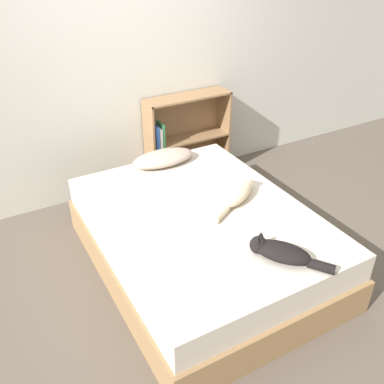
{
  "coord_description": "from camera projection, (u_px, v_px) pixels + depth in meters",
  "views": [
    {
      "loc": [
        -1.37,
        -2.29,
        2.31
      ],
      "look_at": [
        0.0,
        0.15,
        0.6
      ],
      "focal_mm": 40.0,
      "sensor_mm": 36.0,
      "label": 1
    }
  ],
  "objects": [
    {
      "name": "cat_light",
      "position": [
        237.0,
        193.0,
        3.35
      ],
      "size": [
        0.57,
        0.4,
        0.14
      ],
      "rotation": [
        0.0,
        0.0,
        0.54
      ],
      "color": "beige",
      "rests_on": "bed"
    },
    {
      "name": "wall_back",
      "position": [
        121.0,
        66.0,
        3.93
      ],
      "size": [
        8.0,
        0.06,
        2.5
      ],
      "color": "silver",
      "rests_on": "ground_plane"
    },
    {
      "name": "bookshelf",
      "position": [
        184.0,
        136.0,
        4.49
      ],
      "size": [
        0.9,
        0.26,
        0.92
      ],
      "color": "#8E6B47",
      "rests_on": "ground_plane"
    },
    {
      "name": "pillow",
      "position": [
        163.0,
        158.0,
        3.86
      ],
      "size": [
        0.58,
        0.28,
        0.12
      ],
      "color": "#B29E8E",
      "rests_on": "bed"
    },
    {
      "name": "bed",
      "position": [
        202.0,
        239.0,
        3.35
      ],
      "size": [
        1.53,
        2.04,
        0.5
      ],
      "color": "#99754C",
      "rests_on": "ground_plane"
    },
    {
      "name": "cat_dark",
      "position": [
        280.0,
        252.0,
        2.74
      ],
      "size": [
        0.4,
        0.5,
        0.14
      ],
      "rotation": [
        0.0,
        0.0,
        2.18
      ],
      "color": "black",
      "rests_on": "bed"
    },
    {
      "name": "ground_plane",
      "position": [
        201.0,
        263.0,
        3.48
      ],
      "size": [
        8.0,
        8.0,
        0.0
      ],
      "primitive_type": "plane",
      "color": "brown"
    }
  ]
}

